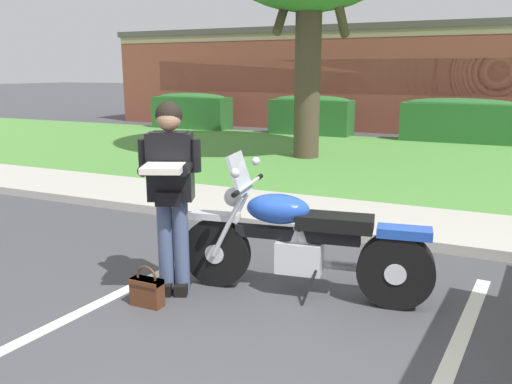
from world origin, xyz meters
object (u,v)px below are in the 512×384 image
(motorcycle, at_px, (311,243))
(brick_building, at_px, (446,78))
(handbag, at_px, (147,290))
(hedge_left, at_px, (192,110))
(hedge_center_right, at_px, (459,120))
(rider_person, at_px, (171,183))
(hedge_center_left, at_px, (311,115))

(motorcycle, height_order, brick_building, brick_building)
(motorcycle, xyz_separation_m, handbag, (-1.20, -0.76, -0.34))
(hedge_left, relative_size, hedge_center_right, 0.87)
(rider_person, relative_size, hedge_center_right, 0.56)
(handbag, bearing_deg, motorcycle, 32.51)
(motorcycle, relative_size, hedge_left, 0.84)
(hedge_center_right, bearing_deg, hedge_left, 180.00)
(handbag, distance_m, brick_building, 17.61)
(handbag, height_order, hedge_center_left, hedge_center_left)
(hedge_center_right, height_order, brick_building, brick_building)
(handbag, height_order, brick_building, brick_building)
(handbag, xyz_separation_m, hedge_center_left, (-2.57, 11.93, 0.51))
(handbag, bearing_deg, hedge_center_right, 81.97)
(hedge_center_left, bearing_deg, motorcycle, -71.35)
(motorcycle, height_order, handbag, motorcycle)
(rider_person, bearing_deg, handbag, -100.29)
(motorcycle, distance_m, handbag, 1.46)
(hedge_center_left, relative_size, hedge_center_right, 0.82)
(rider_person, height_order, hedge_left, rider_person)
(hedge_center_left, bearing_deg, hedge_center_right, -0.00)
(hedge_center_left, xyz_separation_m, brick_building, (3.36, 5.59, 1.06))
(rider_person, height_order, hedge_center_right, rider_person)
(hedge_center_right, bearing_deg, rider_person, -97.96)
(rider_person, xyz_separation_m, hedge_center_right, (1.62, 11.60, -0.36))
(motorcycle, distance_m, hedge_center_right, 11.18)
(handbag, bearing_deg, rider_person, 79.71)
(hedge_left, relative_size, brick_building, 0.11)
(motorcycle, relative_size, brick_building, 0.09)
(rider_person, distance_m, hedge_left, 13.50)
(hedge_left, xyz_separation_m, hedge_center_right, (8.51, -0.00, 0.00))
(motorcycle, height_order, hedge_left, motorcycle)
(rider_person, bearing_deg, motorcycle, 20.97)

